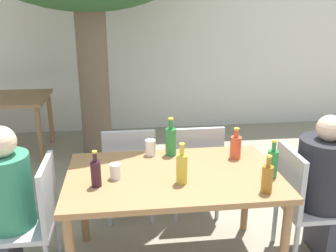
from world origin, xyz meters
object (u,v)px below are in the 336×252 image
object	(u,v)px
dining_table_front	(173,184)
patio_chair_2	(129,169)
wine_bottle_3	(96,173)
green_bottle_5	(272,163)
amber_bottle_0	(267,178)
drinking_glass_0	(115,171)
green_bottle_1	(171,141)
patio_chair_3	(195,165)
patio_chair_0	(33,215)
person_seated_1	(331,194)
soda_bottle_4	(236,147)
oil_cruet_2	(182,168)
patio_chair_1	(301,198)
drinking_glass_1	(150,148)

from	to	relation	value
dining_table_front	patio_chair_2	size ratio (longest dim) A/B	1.66
wine_bottle_3	green_bottle_5	xyz separation A→B (m)	(1.18, -0.00, 0.01)
amber_bottle_0	drinking_glass_0	size ratio (longest dim) A/B	2.38
patio_chair_2	green_bottle_1	size ratio (longest dim) A/B	2.96
green_bottle_1	patio_chair_3	bearing A→B (deg)	52.05
patio_chair_0	patio_chair_3	size ratio (longest dim) A/B	1.00
amber_bottle_0	drinking_glass_0	world-z (taller)	amber_bottle_0
patio_chair_2	person_seated_1	world-z (taller)	person_seated_1
soda_bottle_4	patio_chair_2	bearing A→B (deg)	149.83
amber_bottle_0	soda_bottle_4	world-z (taller)	amber_bottle_0
patio_chair_3	oil_cruet_2	world-z (taller)	oil_cruet_2
dining_table_front	amber_bottle_0	distance (m)	0.66
patio_chair_1	amber_bottle_0	bearing A→B (deg)	127.90
patio_chair_0	amber_bottle_0	world-z (taller)	amber_bottle_0
patio_chair_1	patio_chair_0	bearing A→B (deg)	90.00
green_bottle_5	patio_chair_1	bearing A→B (deg)	22.42
patio_chair_0	green_bottle_1	world-z (taller)	green_bottle_1
soda_bottle_4	patio_chair_3	bearing A→B (deg)	114.40
person_seated_1	drinking_glass_1	xyz separation A→B (m)	(-1.33, 0.35, 0.30)
amber_bottle_0	oil_cruet_2	bearing A→B (deg)	159.73
patio_chair_1	amber_bottle_0	world-z (taller)	amber_bottle_0
drinking_glass_0	patio_chair_0	bearing A→B (deg)	177.48
wine_bottle_3	drinking_glass_0	bearing A→B (deg)	39.24
dining_table_front	patio_chair_3	xyz separation A→B (m)	(0.30, 0.68, -0.18)
drinking_glass_1	amber_bottle_0	bearing A→B (deg)	-45.36
green_bottle_1	soda_bottle_4	size ratio (longest dim) A/B	1.25
soda_bottle_4	person_seated_1	bearing A→B (deg)	-17.31
oil_cruet_2	drinking_glass_0	size ratio (longest dim) A/B	2.67
patio_chair_1	green_bottle_1	size ratio (longest dim) A/B	2.96
wine_bottle_3	oil_cruet_2	bearing A→B (deg)	-2.08
drinking_glass_0	green_bottle_5	bearing A→B (deg)	-5.58
amber_bottle_0	dining_table_front	bearing A→B (deg)	148.67
patio_chair_2	amber_bottle_0	size ratio (longest dim) A/B	3.59
person_seated_1	drinking_glass_0	world-z (taller)	person_seated_1
patio_chair_3	person_seated_1	world-z (taller)	person_seated_1
green_bottle_1	soda_bottle_4	distance (m)	0.50
patio_chair_0	person_seated_1	xyz separation A→B (m)	(2.17, -0.00, 0.02)
green_bottle_5	oil_cruet_2	bearing A→B (deg)	-178.58
green_bottle_1	patio_chair_0	bearing A→B (deg)	-161.27
soda_bottle_4	drinking_glass_1	distance (m)	0.65
dining_table_front	wine_bottle_3	xyz separation A→B (m)	(-0.52, -0.12, 0.18)
patio_chair_1	drinking_glass_1	xyz separation A→B (m)	(-1.10, 0.35, 0.32)
patio_chair_0	drinking_glass_1	xyz separation A→B (m)	(0.84, 0.35, 0.32)
patio_chair_2	green_bottle_5	world-z (taller)	green_bottle_5
patio_chair_1	dining_table_front	bearing A→B (deg)	90.00
patio_chair_3	amber_bottle_0	bearing A→B (deg)	103.80
wine_bottle_3	green_bottle_5	world-z (taller)	green_bottle_5
person_seated_1	drinking_glass_1	distance (m)	1.41
amber_bottle_0	wine_bottle_3	xyz separation A→B (m)	(-1.06, 0.21, -0.00)
dining_table_front	person_seated_1	world-z (taller)	person_seated_1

